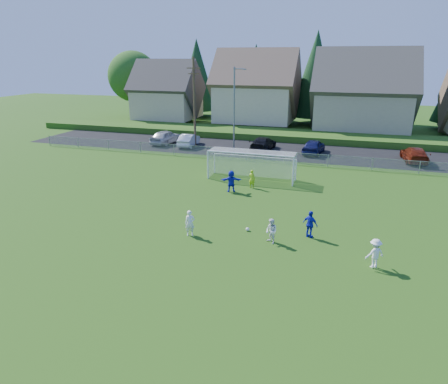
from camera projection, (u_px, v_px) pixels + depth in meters
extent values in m
plane|color=#193D0C|center=(176.00, 267.00, 20.00)|extent=(160.00, 160.00, 0.00)
plane|color=black|center=(276.00, 150.00, 44.84)|extent=(60.00, 60.00, 0.00)
cube|color=#1E420F|center=(286.00, 135.00, 51.48)|extent=(70.00, 6.00, 0.80)
sphere|color=white|center=(247.00, 229.00, 24.15)|extent=(0.22, 0.22, 0.22)
imported|color=white|center=(190.00, 223.00, 23.35)|extent=(0.67, 0.57, 1.54)
imported|color=white|center=(271.00, 231.00, 22.39)|extent=(0.89, 0.88, 1.45)
imported|color=white|center=(375.00, 253.00, 19.78)|extent=(1.15, 1.02, 1.54)
imported|color=#131CB6|center=(310.00, 224.00, 23.07)|extent=(1.03, 0.78, 1.63)
imported|color=#131CB6|center=(231.00, 181.00, 30.94)|extent=(1.67, 0.98, 1.71)
imported|color=#A8DA19|center=(252.00, 179.00, 31.88)|extent=(0.62, 0.48, 1.50)
imported|color=#9D9FA4|center=(166.00, 137.00, 48.13)|extent=(2.54, 5.04, 1.65)
imported|color=silver|center=(189.00, 140.00, 46.85)|extent=(1.89, 4.51, 1.45)
imported|color=black|center=(263.00, 144.00, 44.85)|extent=(2.36, 5.21, 1.48)
imported|color=#121642|center=(314.00, 146.00, 43.22)|extent=(2.38, 4.76, 1.56)
imported|color=#621A0A|center=(414.00, 155.00, 39.87)|extent=(2.41, 5.17, 1.46)
cylinder|color=white|center=(208.00, 165.00, 34.19)|extent=(0.12, 0.12, 2.44)
cylinder|color=white|center=(293.00, 172.00, 32.12)|extent=(0.12, 0.12, 2.44)
cylinder|color=white|center=(249.00, 154.00, 32.76)|extent=(7.30, 0.12, 0.12)
cylinder|color=white|center=(215.00, 163.00, 35.92)|extent=(0.08, 0.08, 1.80)
cylinder|color=white|center=(296.00, 170.00, 33.85)|extent=(0.08, 0.08, 1.80)
cylinder|color=white|center=(254.00, 156.00, 34.59)|extent=(7.30, 0.08, 0.08)
cube|color=silver|center=(254.00, 166.00, 34.88)|extent=(7.30, 0.02, 1.80)
cube|color=silver|center=(211.00, 162.00, 35.00)|extent=(0.02, 1.80, 2.44)
cube|color=silver|center=(295.00, 169.00, 32.93)|extent=(0.02, 1.80, 2.44)
cube|color=silver|center=(252.00, 151.00, 33.57)|extent=(7.30, 1.80, 0.02)
cube|color=gray|center=(266.00, 151.00, 39.49)|extent=(52.00, 0.03, 0.03)
cube|color=gray|center=(266.00, 156.00, 39.68)|extent=(52.00, 0.02, 1.14)
cylinder|color=gray|center=(49.00, 141.00, 47.04)|extent=(0.06, 0.06, 1.20)
cylinder|color=gray|center=(266.00, 156.00, 39.68)|extent=(0.06, 0.06, 1.20)
cylinder|color=slate|center=(234.00, 110.00, 43.31)|extent=(0.18, 0.18, 9.00)
cylinder|color=slate|center=(239.00, 69.00, 41.78)|extent=(1.20, 0.12, 0.12)
cube|color=slate|center=(244.00, 69.00, 41.62)|extent=(0.36, 0.18, 0.12)
cylinder|color=#473321|center=(194.00, 103.00, 45.46)|extent=(0.26, 0.26, 10.00)
cube|color=#473321|center=(194.00, 68.00, 44.24)|extent=(1.60, 0.10, 0.10)
cube|color=#473321|center=(194.00, 74.00, 44.43)|extent=(1.30, 0.10, 0.10)
cube|color=tan|center=(167.00, 103.00, 62.61)|extent=(9.00, 8.00, 4.50)
pyramid|color=#423D38|center=(165.00, 59.00, 60.47)|extent=(9.90, 8.80, 4.41)
cube|color=#C6B58E|center=(256.00, 102.00, 59.39)|extent=(11.00, 9.00, 5.50)
pyramid|color=brown|center=(257.00, 47.00, 56.90)|extent=(12.10, 9.90, 4.96)
cube|color=tan|center=(362.00, 108.00, 54.32)|extent=(12.00, 10.00, 5.00)
pyramid|color=#4C473F|center=(368.00, 46.00, 51.74)|extent=(13.20, 11.00, 5.52)
cylinder|color=#382616|center=(135.00, 106.00, 68.84)|extent=(0.36, 0.36, 3.96)
sphere|color=#2B5B19|center=(133.00, 76.00, 67.28)|extent=(8.36, 8.36, 8.36)
cylinder|color=#382616|center=(198.00, 113.00, 70.06)|extent=(0.30, 0.30, 1.20)
cone|color=#143819|center=(197.00, 75.00, 67.98)|extent=(6.76, 6.76, 11.70)
cylinder|color=#382616|center=(255.00, 115.00, 68.13)|extent=(0.30, 0.30, 1.20)
cone|color=#143819|center=(255.00, 78.00, 66.20)|extent=(6.24, 6.24, 10.80)
cylinder|color=#382616|center=(312.00, 120.00, 62.59)|extent=(0.30, 0.30, 1.20)
cone|color=#143819|center=(316.00, 74.00, 60.37)|extent=(7.28, 7.28, 12.60)
cylinder|color=#382616|center=(380.00, 112.00, 61.12)|extent=(0.36, 0.36, 3.96)
sphere|color=#2B5B19|center=(385.00, 79.00, 59.56)|extent=(8.36, 8.36, 8.36)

